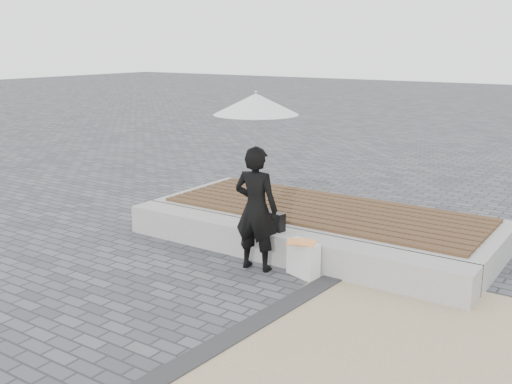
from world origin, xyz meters
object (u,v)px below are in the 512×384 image
woman (256,209)px  parasol (256,104)px  canvas_tote (303,259)px  seating_ledge (281,246)px  handbag (273,221)px

woman → parasol: size_ratio=1.20×
parasol → canvas_tote: (0.62, 0.12, -1.85)m
seating_ledge → canvas_tote: 0.60m
parasol → canvas_tote: bearing=10.7°
woman → parasol: (0.00, 0.00, 1.29)m
woman → handbag: size_ratio=4.61×
seating_ledge → handbag: size_ratio=14.68×
woman → parasol: parasol is taller
woman → parasol: bearing=-100.6°
seating_ledge → canvas_tote: size_ratio=11.23×
handbag → canvas_tote: 0.77m
handbag → woman: bearing=-75.0°
seating_ledge → woman: 0.73m
woman → canvas_tote: (0.62, 0.12, -0.56)m
seating_ledge → woman: woman is taller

